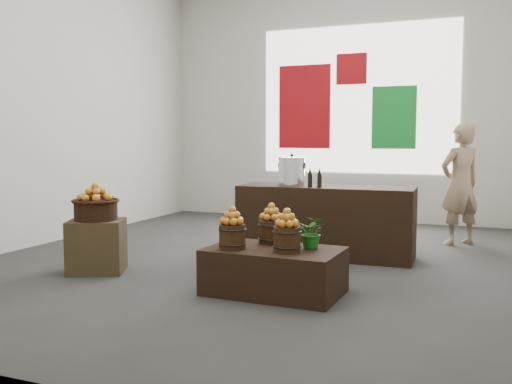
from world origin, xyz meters
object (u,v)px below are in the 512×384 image
at_px(display_table, 274,271).
at_px(counter, 325,221).
at_px(shopper, 460,184).
at_px(crate, 97,246).
at_px(wicker_basket, 96,210).
at_px(stock_pot_left, 292,172).

distance_m(display_table, counter, 1.73).
height_order(counter, shopper, shopper).
distance_m(crate, shopper, 4.53).
bearing_deg(wicker_basket, stock_pot_left, 46.67).
relative_size(display_table, shopper, 0.74).
height_order(display_table, shopper, shopper).
height_order(display_table, counter, counter).
xyz_separation_m(crate, display_table, (1.96, -0.07, -0.07)).
distance_m(counter, stock_pot_left, 0.70).
relative_size(crate, display_table, 0.46).
relative_size(counter, stock_pot_left, 6.47).
bearing_deg(display_table, crate, 179.89).
bearing_deg(counter, display_table, -92.10).
bearing_deg(wicker_basket, display_table, -1.97).
bearing_deg(counter, wicker_basket, -141.98).
distance_m(stock_pot_left, shopper, 2.28).
xyz_separation_m(display_table, shopper, (1.40, 3.07, 0.58)).
height_order(crate, shopper, shopper).
bearing_deg(shopper, stock_pot_left, -4.69).
xyz_separation_m(wicker_basket, counter, (1.95, 1.65, -0.23)).
relative_size(wicker_basket, display_table, 0.37).
height_order(wicker_basket, shopper, shopper).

